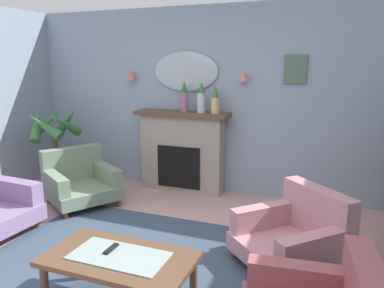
% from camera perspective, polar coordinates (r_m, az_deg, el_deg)
% --- Properties ---
extents(wall_back, '(6.97, 0.10, 2.60)m').
position_cam_1_polar(wall_back, '(5.19, 5.19, 6.60)').
color(wall_back, '#8C9EB2').
rests_on(wall_back, ground).
extents(patterned_rug, '(3.20, 2.40, 0.01)m').
position_cam_1_polar(patterned_rug, '(3.44, -7.07, -19.53)').
color(patterned_rug, '#38475B').
rests_on(patterned_rug, ground).
extents(fireplace, '(1.36, 0.36, 1.16)m').
position_cam_1_polar(fireplace, '(5.29, -1.55, -1.27)').
color(fireplace, gray).
rests_on(fireplace, ground).
extents(mantel_vase_left, '(0.10, 0.10, 0.43)m').
position_cam_1_polar(mantel_vase_left, '(5.11, -1.21, 7.39)').
color(mantel_vase_left, '#9E6084').
rests_on(mantel_vase_left, fireplace).
extents(mantel_vase_centre, '(0.11, 0.11, 0.43)m').
position_cam_1_polar(mantel_vase_centre, '(5.03, 1.46, 7.20)').
color(mantel_vase_centre, silver).
rests_on(mantel_vase_centre, fireplace).
extents(mantel_vase_right, '(0.12, 0.12, 0.37)m').
position_cam_1_polar(mantel_vase_right, '(4.97, 3.64, 6.74)').
color(mantel_vase_right, tan).
rests_on(mantel_vase_right, fireplace).
extents(wall_mirror, '(0.96, 0.06, 0.56)m').
position_cam_1_polar(wall_mirror, '(5.27, -1.02, 11.20)').
color(wall_mirror, '#B2BCC6').
extents(wall_sconce_left, '(0.14, 0.14, 0.14)m').
position_cam_1_polar(wall_sconce_left, '(5.60, -9.44, 10.59)').
color(wall_sconce_left, '#D17066').
extents(wall_sconce_right, '(0.14, 0.14, 0.14)m').
position_cam_1_polar(wall_sconce_right, '(4.97, 8.04, 10.44)').
color(wall_sconce_right, '#D17066').
extents(framed_picture, '(0.28, 0.03, 0.36)m').
position_cam_1_polar(framed_picture, '(4.92, 15.76, 11.13)').
color(framed_picture, '#4C6B56').
extents(coffee_table, '(1.10, 0.60, 0.45)m').
position_cam_1_polar(coffee_table, '(2.88, -11.21, -17.69)').
color(coffee_table, brown).
rests_on(coffee_table, ground).
extents(tv_remote, '(0.04, 0.16, 0.02)m').
position_cam_1_polar(tv_remote, '(2.93, -12.46, -15.67)').
color(tv_remote, black).
rests_on(tv_remote, coffee_table).
extents(armchair_beside_couch, '(1.15, 1.15, 0.71)m').
position_cam_1_polar(armchair_beside_couch, '(3.54, 15.82, -13.38)').
color(armchair_beside_couch, '#B77A84').
rests_on(armchair_beside_couch, ground).
extents(armchair_near_fireplace, '(1.12, 1.11, 0.71)m').
position_cam_1_polar(armchair_near_fireplace, '(5.10, -17.12, -5.45)').
color(armchair_near_fireplace, gray).
rests_on(armchair_near_fireplace, ground).
extents(potted_plant_corner_palm, '(0.75, 0.74, 1.25)m').
position_cam_1_polar(potted_plant_corner_palm, '(5.81, -20.54, -0.55)').
color(potted_plant_corner_palm, brown).
rests_on(potted_plant_corner_palm, ground).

